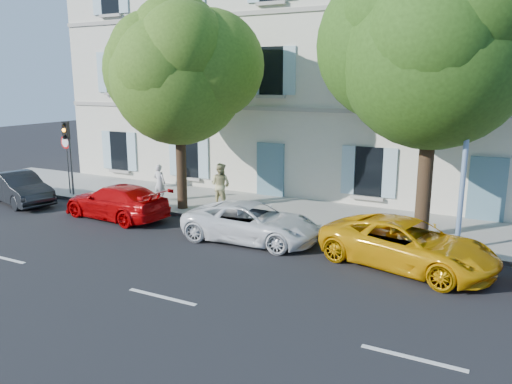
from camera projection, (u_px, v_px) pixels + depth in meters
The scene contains 15 objects.
ground at pixel (241, 249), 15.72m from camera, with size 90.00×90.00×0.00m, color black.
sidewalk at pixel (296, 214), 19.56m from camera, with size 36.00×4.50×0.15m, color #A09E96.
kerb at pixel (272, 228), 17.68m from camera, with size 36.00×0.16×0.16m, color #9E998E.
building at pixel (347, 63), 23.23m from camera, with size 28.00×7.00×12.00m, color beige.
car_dark_sedan at pixel (19, 188), 21.41m from camera, with size 1.43×4.11×1.35m, color black.
car_red_coupe at pixel (116, 201), 19.14m from camera, with size 1.84×4.53×1.32m, color #BA0507.
car_white_coupe at pixel (251, 222), 16.42m from camera, with size 2.10×4.55×1.27m, color white.
car_yellow_supercar at pixel (408, 244), 14.07m from camera, with size 2.27×4.93×1.37m, color orange.
tree_left at pixel (178, 78), 19.07m from camera, with size 5.15×5.15×7.99m.
tree_right at pixel (434, 54), 15.30m from camera, with size 5.90×5.90×9.10m.
traffic_light at pixel (68, 142), 21.97m from camera, with size 0.30×0.37×3.30m.
road_sign at pixel (67, 152), 22.36m from camera, with size 0.62×0.11×2.67m.
street_lamp at pixel (470, 102), 14.12m from camera, with size 0.27×1.67×7.86m.
pedestrian_a at pixel (160, 183), 21.23m from camera, with size 0.58×0.38×1.58m, color silver.
pedestrian_b at pixel (221, 185), 20.22m from camera, with size 0.88×0.68×1.80m, color #CBC182.
Camera 1 is at (7.30, -13.04, 5.21)m, focal length 35.00 mm.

